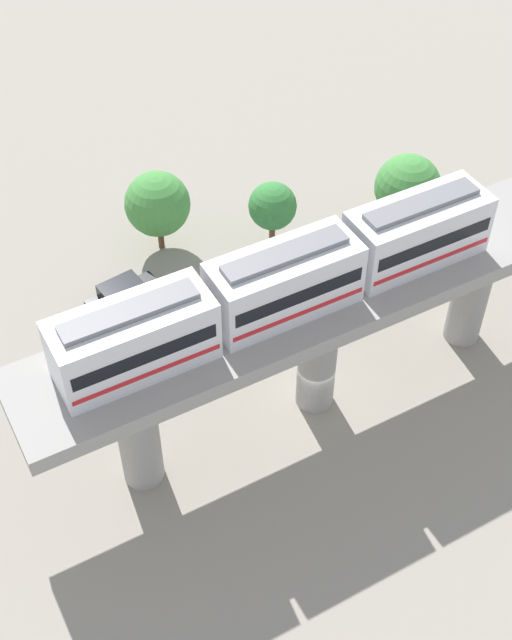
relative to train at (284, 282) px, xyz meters
The scene contains 8 objects.
ground_plane 9.29m from the train, 90.00° to the right, with size 120.00×120.00×0.00m, color gray.
viaduct 3.91m from the train, 90.00° to the right, with size 5.20×28.85×7.53m.
train is the anchor object (origin of this frame).
parked_car_blue 11.20m from the train, 30.19° to the right, with size 2.08×4.31×1.76m.
parked_car_black 14.14m from the train, 19.47° to the left, with size 2.35×4.40×1.76m.
tree_near_viaduct 15.69m from the train, ahead, with size 3.85×3.85×5.20m.
tree_mid_lot 17.32m from the train, 57.23° to the right, with size 3.96×3.96×5.31m.
tree_far_corner 14.23m from the train, 27.72° to the right, with size 2.85×2.85×4.50m.
Camera 1 is at (-22.60, 15.80, 33.79)m, focal length 47.81 mm.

